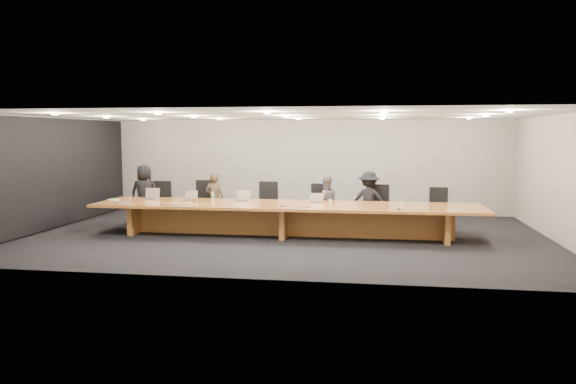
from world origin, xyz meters
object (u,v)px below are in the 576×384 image
object	(u,v)px
laptop_a	(150,194)
laptop_c	(242,196)
paper_cup_near	(330,201)
mic_center	(282,206)
water_bottle	(213,197)
chair_right	(379,207)
chair_far_right	(438,209)
person_b	(215,199)
laptop_b	(190,195)
person_a	(145,194)
av_box	(123,202)
paper_cup_far	(402,204)
chair_left	(205,202)
chair_far_left	(160,202)
chair_mid_left	(267,204)
chair_mid_right	(317,206)
amber_mug	(194,200)
conference_table	(286,214)
mic_left	(161,204)
mic_right	(399,209)
laptop_d	(316,198)
person_d	(369,200)
person_c	(326,202)

from	to	relation	value
laptop_a	laptop_c	xyz separation A→B (m)	(2.36, -0.05, -0.01)
paper_cup_near	mic_center	size ratio (longest dim) A/B	0.73
water_bottle	chair_right	bearing A→B (deg)	14.14
water_bottle	mic_center	bearing A→B (deg)	-20.84
chair_far_right	person_b	xyz separation A→B (m)	(-5.63, -0.16, 0.15)
laptop_b	laptop_c	size ratio (longest dim) A/B	0.88
person_a	av_box	xyz separation A→B (m)	(0.18, -1.68, -0.02)
person_a	paper_cup_far	size ratio (longest dim) A/B	20.33
chair_left	water_bottle	xyz separation A→B (m)	(0.50, -0.96, 0.26)
water_bottle	chair_far_left	bearing A→B (deg)	149.68
chair_mid_left	paper_cup_far	world-z (taller)	chair_mid_left
chair_mid_right	amber_mug	xyz separation A→B (m)	(-2.81, -1.26, 0.23)
chair_mid_left	laptop_b	size ratio (longest dim) A/B	3.77
laptop_b	chair_right	bearing A→B (deg)	9.02
conference_table	av_box	distance (m)	3.87
mic_left	paper_cup_near	bearing A→B (deg)	12.05
paper_cup_far	mic_right	xyz separation A→B (m)	(-0.09, -0.68, -0.02)
chair_right	mic_right	distance (m)	1.86
laptop_d	av_box	bearing A→B (deg)	-172.91
chair_mid_right	chair_right	xyz separation A→B (m)	(1.55, -0.03, 0.00)
chair_far_left	chair_mid_left	xyz separation A→B (m)	(2.92, -0.04, 0.01)
chair_far_right	paper_cup_near	world-z (taller)	chair_far_right
chair_right	mic_center	world-z (taller)	chair_right
chair_far_right	person_d	size ratio (longest dim) A/B	0.74
conference_table	chair_right	bearing A→B (deg)	29.53
paper_cup_near	laptop_c	bearing A→B (deg)	179.38
mic_right	person_c	bearing A→B (deg)	135.05
chair_far_left	chair_right	xyz separation A→B (m)	(5.75, -0.03, -0.00)
person_a	chair_far_right	bearing A→B (deg)	173.64
chair_mid_left	chair_right	size ratio (longest dim) A/B	1.03
laptop_d	conference_table	bearing A→B (deg)	-157.77
laptop_a	av_box	xyz separation A→B (m)	(-0.35, -0.79, -0.13)
chair_mid_right	water_bottle	xyz separation A→B (m)	(-2.43, -1.03, 0.29)
chair_left	chair_mid_left	xyz separation A→B (m)	(1.65, 0.04, -0.01)
conference_table	chair_left	xyz separation A→B (m)	(-2.34, 1.18, 0.08)
paper_cup_near	mic_center	world-z (taller)	paper_cup_near
chair_far_left	amber_mug	size ratio (longest dim) A/B	12.86
mic_center	chair_right	bearing A→B (deg)	38.23
chair_mid_right	laptop_d	bearing A→B (deg)	-72.27
person_c	amber_mug	size ratio (longest dim) A/B	14.96
laptop_d	chair_mid_right	bearing A→B (deg)	92.64
chair_mid_left	person_d	bearing A→B (deg)	-1.95
chair_left	laptop_c	world-z (taller)	chair_left
paper_cup_near	mic_right	xyz separation A→B (m)	(1.55, -0.89, -0.03)
mic_right	chair_mid_right	bearing A→B (deg)	136.91
laptop_c	person_d	bearing A→B (deg)	23.60
water_bottle	av_box	bearing A→B (deg)	-162.50
chair_left	person_a	world-z (taller)	person_a
person_d	laptop_b	world-z (taller)	person_d
laptop_c	mic_center	xyz separation A→B (m)	(1.12, -0.80, -0.12)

